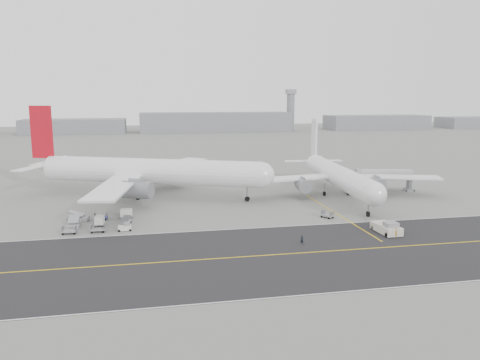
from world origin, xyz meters
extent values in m
plane|color=gray|center=(0.00, 0.00, 0.00)|extent=(700.00, 700.00, 0.00)
cube|color=#262628|center=(5.00, -18.00, 0.01)|extent=(220.00, 32.00, 0.02)
cube|color=gold|center=(5.00, -18.00, 0.03)|extent=(220.00, 0.30, 0.01)
cube|color=silver|center=(5.00, -2.20, 0.03)|extent=(220.00, 0.25, 0.01)
cube|color=silver|center=(5.00, -33.80, 0.03)|extent=(220.00, 0.25, 0.01)
cube|color=gold|center=(30.00, 5.00, 0.02)|extent=(0.30, 40.00, 0.01)
cylinder|color=gray|center=(100.00, 265.00, 14.00)|extent=(6.00, 6.00, 28.00)
cube|color=#97979C|center=(100.00, 265.00, 29.50)|extent=(7.00, 7.00, 3.50)
cylinder|color=white|center=(-9.14, 30.98, 6.60)|extent=(54.22, 27.97, 6.44)
sphere|color=white|center=(16.70, 19.96, 6.60)|extent=(6.31, 6.31, 6.31)
cone|color=white|center=(-36.25, 42.53, 7.09)|extent=(12.36, 9.63, 5.80)
cube|color=red|center=(-36.88, 42.80, 15.99)|extent=(5.87, 2.88, 13.71)
cube|color=white|center=(-39.41, 37.74, 7.25)|extent=(6.87, 10.66, 0.25)
cube|color=white|center=(-34.97, 48.14, 7.25)|extent=(6.87, 10.66, 0.25)
cube|color=white|center=(-17.05, 15.91, 5.80)|extent=(11.64, 31.53, 0.45)
cube|color=white|center=(-3.75, 47.12, 5.80)|extent=(24.06, 28.73, 0.45)
cylinder|color=gray|center=(-12.45, 19.72, 4.19)|extent=(7.87, 6.36, 3.99)
cylinder|color=gray|center=(-3.31, 41.16, 4.19)|extent=(7.87, 6.36, 3.99)
cylinder|color=black|center=(13.55, 21.30, 0.61)|extent=(1.31, 0.94, 1.22)
cylinder|color=black|center=(-12.55, 28.23, 0.61)|extent=(1.31, 0.94, 1.22)
cylinder|color=black|center=(-9.52, 35.34, 0.61)|extent=(1.31, 0.94, 1.22)
cylinder|color=gray|center=(13.55, 21.30, 2.30)|extent=(0.36, 0.36, 3.38)
cylinder|color=white|center=(37.36, 21.93, 5.38)|extent=(9.22, 46.09, 5.25)
sphere|color=white|center=(35.37, -0.89, 5.38)|extent=(5.15, 5.15, 5.15)
cone|color=white|center=(39.45, 45.85, 5.78)|extent=(5.49, 9.31, 4.73)
cube|color=white|center=(39.50, 46.41, 13.03)|extent=(0.94, 5.05, 11.17)
cube|color=white|center=(34.93, 47.09, 5.91)|extent=(8.57, 3.23, 0.25)
cube|color=white|center=(44.11, 46.29, 5.91)|extent=(8.57, 3.23, 0.25)
cube|color=white|center=(23.68, 24.24, 4.73)|extent=(25.70, 9.45, 0.45)
cube|color=white|center=(51.23, 21.84, 4.73)|extent=(25.58, 13.46, 0.45)
cylinder|color=gray|center=(27.80, 21.64, 3.41)|extent=(3.73, 5.85, 3.26)
cylinder|color=gray|center=(46.72, 19.99, 3.41)|extent=(3.73, 5.85, 3.26)
cylinder|color=black|center=(35.61, 1.90, 0.57)|extent=(0.60, 1.18, 1.14)
cylinder|color=black|center=(34.37, 23.87, 0.57)|extent=(0.60, 1.18, 1.14)
cylinder|color=black|center=(40.64, 23.32, 0.57)|extent=(0.60, 1.18, 1.14)
cylinder|color=gray|center=(35.61, 1.90, 1.95)|extent=(0.36, 0.36, 2.76)
cube|color=beige|center=(33.32, -10.15, 0.88)|extent=(3.42, 6.59, 1.46)
cube|color=#97979C|center=(33.39, -11.61, 1.98)|extent=(2.39, 2.19, 0.94)
cylinder|color=gray|center=(33.13, -6.20, 0.52)|extent=(0.29, 2.71, 0.17)
cylinder|color=black|center=(32.08, -12.71, 0.47)|extent=(0.46, 0.96, 0.94)
cylinder|color=black|center=(34.79, -12.58, 0.47)|extent=(0.46, 0.96, 0.94)
cylinder|color=black|center=(31.85, -7.72, 0.47)|extent=(0.46, 0.96, 0.94)
cylinder|color=black|center=(34.55, -7.59, 0.47)|extent=(0.46, 0.96, 0.94)
cylinder|color=gray|center=(59.08, 25.34, 1.95)|extent=(1.56, 1.56, 3.89)
cube|color=#97979C|center=(59.08, 25.34, 0.34)|extent=(3.02, 3.02, 0.68)
cube|color=#B4B5B9|center=(52.43, 26.82, 4.48)|extent=(14.84, 5.83, 2.53)
cube|color=#97979C|center=(45.59, 28.34, 4.48)|extent=(1.82, 3.29, 2.92)
cylinder|color=black|center=(60.36, 26.15, 0.29)|extent=(0.41, 0.63, 0.58)
imported|color=black|center=(15.71, -13.63, 0.79)|extent=(0.64, 0.49, 1.57)
imported|color=gold|center=(33.43, -13.18, 0.88)|extent=(0.92, 0.75, 1.76)
camera|label=1|loc=(-9.70, -87.28, 24.86)|focal=35.00mm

